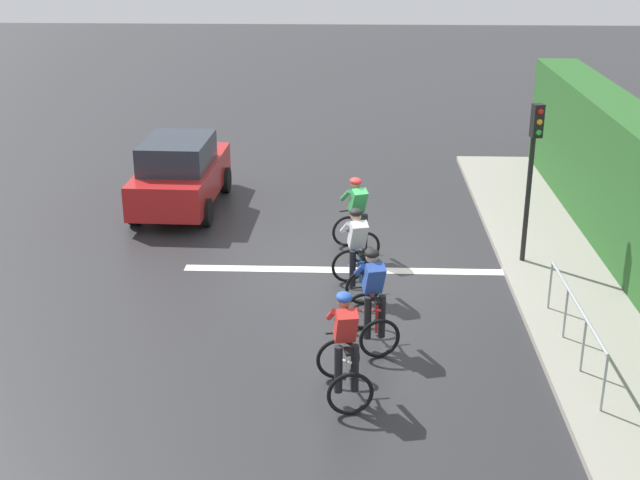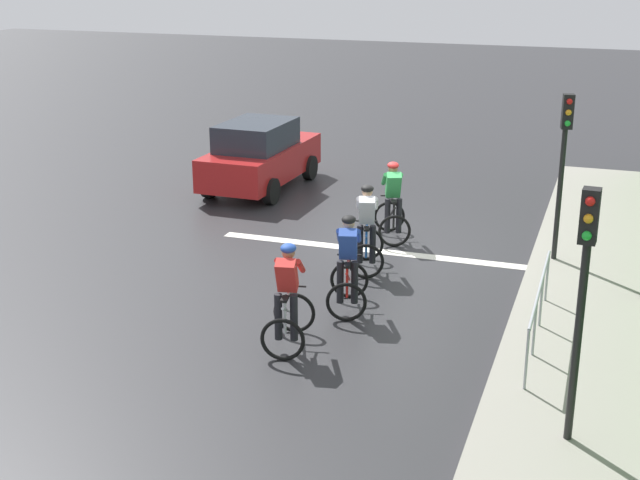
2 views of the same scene
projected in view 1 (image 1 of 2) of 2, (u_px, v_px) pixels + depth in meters
The scene contains 10 objects.
ground_plane at pixel (358, 264), 17.31m from camera, with size 80.00×80.00×0.00m, color #28282B.
sidewalk_kerb at pixel (596, 307), 15.27m from camera, with size 2.80×19.81×0.12m, color gray.
road_marking_stop_line at pixel (358, 270), 16.99m from camera, with size 7.00×0.30×0.01m, color silver.
cyclist_lead at pixel (345, 349), 12.25m from camera, with size 0.87×1.19×1.66m.
cyclist_second at pixel (372, 300), 13.81m from camera, with size 0.93×1.22×1.66m.
cyclist_mid at pixel (357, 254), 15.67m from camera, with size 0.95×1.22×1.66m.
cyclist_fourth at pixel (357, 219), 17.47m from camera, with size 1.02×1.25×1.66m.
car_red at pixel (180, 173), 20.29m from camera, with size 1.98×4.15×1.76m.
traffic_light_near_crossing at pixel (533, 161), 16.37m from camera, with size 0.24×0.31×3.34m.
pedestrian_railing_kerbside at pixel (576, 316), 13.30m from camera, with size 0.08×3.39×1.03m.
Camera 1 is at (0.17, 15.99, 6.69)m, focal length 47.56 mm.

